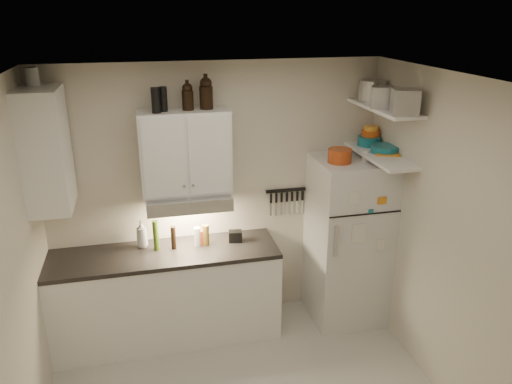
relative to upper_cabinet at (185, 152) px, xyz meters
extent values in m
cube|color=white|center=(0.30, -1.33, 0.78)|extent=(3.20, 3.00, 0.02)
cube|color=beige|center=(0.30, 0.18, -0.53)|extent=(3.20, 0.02, 2.60)
cube|color=beige|center=(-1.31, -1.33, -0.53)|extent=(0.02, 3.00, 2.60)
cube|color=beige|center=(1.91, -1.33, -0.53)|extent=(0.02, 3.00, 2.60)
cube|color=white|center=(-0.25, -0.14, -1.39)|extent=(2.10, 0.60, 0.88)
cube|color=black|center=(-0.25, -0.14, -0.93)|extent=(2.10, 0.62, 0.04)
cube|color=white|center=(0.00, 0.00, 0.00)|extent=(0.80, 0.33, 0.75)
cube|color=white|center=(-1.14, -0.14, 0.12)|extent=(0.33, 0.55, 1.00)
cube|color=silver|center=(0.00, -0.06, -0.44)|extent=(0.76, 0.46, 0.12)
cube|color=silver|center=(1.55, -0.18, -0.98)|extent=(0.70, 0.68, 1.70)
cube|color=white|center=(1.75, -0.31, 0.38)|extent=(0.30, 0.95, 0.03)
cube|color=white|center=(1.75, -0.31, -0.07)|extent=(0.30, 0.95, 0.03)
cube|color=black|center=(1.00, 0.15, -0.51)|extent=(0.42, 0.02, 0.03)
cylinder|color=#AA3D13|center=(1.39, -0.24, -0.06)|extent=(0.27, 0.27, 0.13)
cube|color=orange|center=(1.83, -0.28, -0.08)|extent=(0.30, 0.33, 0.09)
cylinder|color=silver|center=(1.64, -0.24, -0.08)|extent=(0.06, 0.06, 0.10)
cylinder|color=silver|center=(1.77, -0.01, 0.48)|extent=(0.29, 0.29, 0.19)
cube|color=#AAAAAD|center=(1.69, -0.37, 0.48)|extent=(0.24, 0.23, 0.18)
cube|color=#AAAAAD|center=(1.73, -0.68, 0.49)|extent=(0.26, 0.26, 0.21)
cylinder|color=#156A78|center=(1.78, -0.01, -0.01)|extent=(0.22, 0.22, 0.09)
cylinder|color=#D25013|center=(1.81, 0.02, 0.06)|extent=(0.18, 0.18, 0.05)
cylinder|color=orange|center=(1.81, 0.02, 0.11)|extent=(0.14, 0.14, 0.04)
cylinder|color=#156A78|center=(1.82, -0.27, -0.02)|extent=(0.31, 0.31, 0.07)
cylinder|color=black|center=(-0.17, -0.02, 0.48)|extent=(0.09, 0.09, 0.21)
cylinder|color=black|center=(-0.23, -0.08, 0.48)|extent=(0.09, 0.09, 0.21)
cylinder|color=silver|center=(-1.18, -0.01, 0.70)|extent=(0.14, 0.14, 0.14)
imported|color=white|center=(-0.44, 0.02, -0.75)|extent=(0.13, 0.13, 0.30)
cylinder|color=brown|center=(0.15, -0.08, -0.80)|extent=(0.07, 0.07, 0.20)
cylinder|color=#486C1B|center=(-0.31, -0.07, -0.76)|extent=(0.07, 0.07, 0.29)
cylinder|color=black|center=(-0.16, -0.09, -0.79)|extent=(0.06, 0.06, 0.22)
cylinder|color=silver|center=(0.07, -0.08, -0.81)|extent=(0.08, 0.08, 0.19)
cylinder|color=#AA3D13|center=(0.12, -0.06, -0.83)|extent=(0.07, 0.07, 0.15)
cube|color=black|center=(0.43, -0.07, -0.85)|extent=(0.14, 0.11, 0.11)
camera|label=1|loc=(-0.37, -4.34, 1.21)|focal=35.00mm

